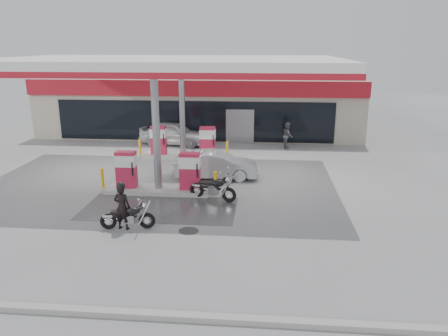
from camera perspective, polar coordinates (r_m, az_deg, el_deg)
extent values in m
plane|color=gray|center=(17.53, -10.03, -5.18)|extent=(90.00, 90.00, 0.00)
cube|color=#4C4C4F|center=(17.41, -8.43, -5.25)|extent=(6.00, 3.00, 0.00)
cylinder|color=#38383A|center=(15.31, -4.65, -8.18)|extent=(0.70, 0.70, 0.01)
cube|color=gray|center=(11.61, -19.32, -17.18)|extent=(28.00, 0.25, 0.15)
cube|color=#B6AB98|center=(32.35, -2.86, 8.40)|extent=(22.00, 8.00, 4.00)
cube|color=black|center=(28.50, -3.97, 6.13)|extent=(18.00, 0.10, 2.60)
cube|color=#A61421|center=(28.15, -4.07, 10.32)|extent=(22.00, 0.25, 1.00)
cube|color=navy|center=(27.86, 10.50, 10.04)|extent=(3.50, 0.12, 0.80)
cube|color=gray|center=(28.20, 2.09, 5.43)|extent=(1.80, 0.14, 2.20)
cube|color=silver|center=(21.25, -7.19, 13.28)|extent=(16.00, 10.00, 0.60)
cube|color=#A61421|center=(16.47, -10.85, 11.75)|extent=(16.00, 0.12, 0.24)
cube|color=#A61421|center=(26.12, -4.84, 13.43)|extent=(16.00, 0.12, 0.24)
cylinder|color=gray|center=(18.67, -8.84, 4.47)|extent=(0.32, 0.32, 5.00)
cylinder|color=gray|center=(24.45, -5.48, 7.28)|extent=(0.32, 0.32, 5.00)
cube|color=#9E9E99|center=(19.32, -8.52, -2.81)|extent=(4.50, 1.30, 0.18)
cube|color=#AB1C3B|center=(19.43, -12.65, -0.17)|extent=(0.85, 0.48, 1.60)
cube|color=#AB1C3B|center=(18.78, -4.48, -0.39)|extent=(0.85, 0.48, 1.60)
cube|color=silver|center=(19.33, -12.72, 0.97)|extent=(0.88, 0.52, 0.50)
cube|color=silver|center=(18.67, -4.50, 0.79)|extent=(0.88, 0.52, 0.50)
cylinder|color=#EFAF0D|center=(19.91, -15.59, -1.31)|extent=(0.14, 0.14, 0.90)
cylinder|color=#EFAF0D|center=(18.76, -1.13, -1.77)|extent=(0.14, 0.14, 0.90)
cube|color=#9E9E99|center=(24.95, -5.33, 1.60)|extent=(4.50, 1.30, 0.18)
cube|color=#AB1C3B|center=(25.03, -8.55, 3.63)|extent=(0.85, 0.48, 1.60)
cube|color=#AB1C3B|center=(24.53, -2.16, 3.55)|extent=(0.85, 0.48, 1.60)
cube|color=silver|center=(24.95, -8.58, 4.53)|extent=(0.88, 0.52, 0.50)
cube|color=silver|center=(24.44, -2.17, 4.46)|extent=(0.88, 0.52, 0.50)
cylinder|color=#EFAF0D|center=(25.41, -10.92, 2.69)|extent=(0.14, 0.14, 0.90)
cylinder|color=#EFAF0D|center=(24.51, 0.40, 2.49)|extent=(0.14, 0.14, 0.90)
torus|color=black|center=(15.59, -10.02, -6.77)|extent=(0.60, 0.22, 0.58)
torus|color=black|center=(15.82, -14.87, -6.74)|extent=(0.60, 0.22, 0.58)
cube|color=gray|center=(15.65, -12.34, -6.50)|extent=(0.42, 0.28, 0.29)
cube|color=black|center=(15.64, -12.89, -6.17)|extent=(0.88, 0.22, 0.08)
ellipsoid|color=black|center=(15.52, -11.88, -5.44)|extent=(0.58, 0.38, 0.27)
cube|color=black|center=(15.62, -13.63, -5.64)|extent=(0.56, 0.30, 0.10)
cylinder|color=silver|center=(15.37, -10.86, -4.44)|extent=(0.14, 0.73, 0.03)
sphere|color=silver|center=(15.39, -10.41, -4.84)|extent=(0.17, 0.17, 0.17)
cylinder|color=silver|center=(15.90, -13.98, -6.63)|extent=(0.88, 0.20, 0.08)
imported|color=black|center=(15.53, -13.16, -4.98)|extent=(0.65, 0.48, 1.62)
torus|color=black|center=(17.79, 0.65, -3.52)|extent=(0.65, 0.35, 0.64)
torus|color=black|center=(18.38, -3.56, -2.89)|extent=(0.65, 0.35, 0.64)
cube|color=gray|center=(18.03, -1.37, -2.97)|extent=(0.49, 0.38, 0.32)
cube|color=black|center=(18.06, -1.83, -2.58)|extent=(0.94, 0.41, 0.09)
ellipsoid|color=black|center=(17.85, -0.92, -2.00)|extent=(0.67, 0.51, 0.30)
cube|color=black|center=(18.09, -2.45, -1.98)|extent=(0.64, 0.43, 0.11)
cylinder|color=silver|center=(17.63, 0.02, -1.14)|extent=(0.30, 0.78, 0.04)
sphere|color=silver|center=(17.62, 0.40, -1.59)|extent=(0.19, 0.19, 0.19)
cylinder|color=silver|center=(18.41, -2.67, -2.92)|extent=(0.93, 0.39, 0.09)
imported|color=silver|center=(28.09, -6.60, 4.53)|extent=(4.50, 2.32, 1.47)
imported|color=#4E4E52|center=(27.15, 8.30, 4.24)|extent=(0.65, 0.82, 1.62)
imported|color=#A6A8AE|center=(20.84, -1.07, 0.39)|extent=(4.06, 1.66, 1.31)
imported|color=#4F1311|center=(32.17, -14.68, 5.38)|extent=(4.65, 3.40, 1.25)
imported|color=#181851|center=(30.28, 5.15, 5.22)|extent=(4.79, 2.60, 1.28)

